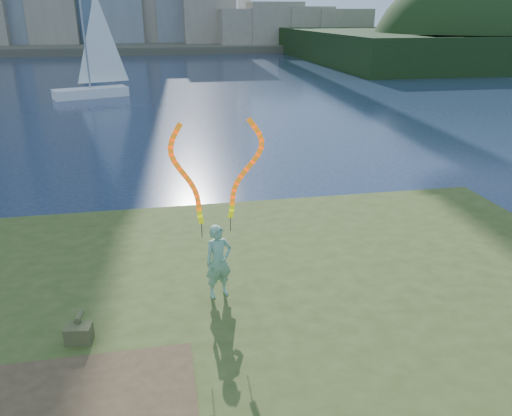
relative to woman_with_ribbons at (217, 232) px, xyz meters
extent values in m
plane|color=#1A2741|center=(-0.10, 0.12, -2.22)|extent=(320.00, 320.00, 0.00)
cube|color=#364518|center=(-0.10, -2.38, -2.07)|extent=(20.00, 18.00, 0.30)
cube|color=#364518|center=(-0.10, -2.08, -1.82)|extent=(17.00, 15.00, 0.30)
cube|color=#364518|center=(-0.10, -1.88, -1.57)|extent=(14.00, 12.00, 0.30)
cube|color=#4A4536|center=(-0.10, 95.12, -1.62)|extent=(320.00, 40.00, 1.20)
imported|color=#1A7549|center=(0.00, -0.03, -0.64)|extent=(0.66, 0.53, 1.56)
cylinder|color=black|center=(-0.31, -0.02, 0.07)|extent=(0.02, 0.02, 0.30)
cylinder|color=black|center=(0.29, 0.17, 0.07)|extent=(0.02, 0.02, 0.30)
cube|color=#454423|center=(-2.64, -1.14, -1.26)|extent=(0.49, 0.36, 0.32)
cylinder|color=#454423|center=(-2.64, -0.92, -1.05)|extent=(0.15, 0.31, 0.11)
cube|color=white|center=(-6.25, 32.99, -1.88)|extent=(5.93, 3.62, 0.79)
cylinder|color=gray|center=(-6.25, 32.99, 2.53)|extent=(0.16, 0.16, 8.59)
camera|label=1|loc=(-0.95, -9.01, 4.04)|focal=35.00mm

